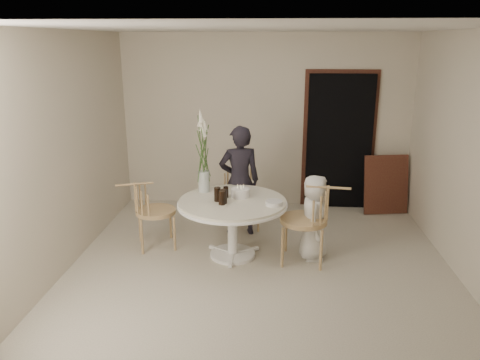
# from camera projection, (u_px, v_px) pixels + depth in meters

# --- Properties ---
(ground) EXTENTS (4.50, 4.50, 0.00)m
(ground) POSITION_uv_depth(u_px,v_px,m) (260.00, 266.00, 5.57)
(ground) COLOR beige
(ground) RESTS_ON ground
(room_shell) EXTENTS (4.50, 4.50, 4.50)m
(room_shell) POSITION_uv_depth(u_px,v_px,m) (262.00, 132.00, 5.11)
(room_shell) COLOR silver
(room_shell) RESTS_ON ground
(doorway) EXTENTS (1.00, 0.10, 2.10)m
(doorway) POSITION_uv_depth(u_px,v_px,m) (339.00, 142.00, 7.28)
(doorway) COLOR black
(doorway) RESTS_ON ground
(door_trim) EXTENTS (1.12, 0.03, 2.22)m
(door_trim) POSITION_uv_depth(u_px,v_px,m) (339.00, 138.00, 7.30)
(door_trim) COLOR #57311D
(door_trim) RESTS_ON ground
(table) EXTENTS (1.33, 1.33, 0.73)m
(table) POSITION_uv_depth(u_px,v_px,m) (232.00, 209.00, 5.66)
(table) COLOR white
(table) RESTS_ON ground
(picture_frame) EXTENTS (0.71, 0.31, 0.90)m
(picture_frame) POSITION_uv_depth(u_px,v_px,m) (386.00, 185.00, 7.18)
(picture_frame) COLOR #57311D
(picture_frame) RESTS_ON ground
(chair_far) EXTENTS (0.57, 0.60, 0.88)m
(chair_far) POSITION_uv_depth(u_px,v_px,m) (240.00, 187.00, 6.68)
(chair_far) COLOR tan
(chair_far) RESTS_ON ground
(chair_right) EXTENTS (0.62, 0.58, 0.97)m
(chair_right) POSITION_uv_depth(u_px,v_px,m) (316.00, 213.00, 5.51)
(chair_right) COLOR tan
(chair_right) RESTS_ON ground
(chair_left) EXTENTS (0.62, 0.60, 0.88)m
(chair_left) POSITION_uv_depth(u_px,v_px,m) (146.00, 205.00, 5.93)
(chair_left) COLOR tan
(chair_left) RESTS_ON ground
(girl) EXTENTS (0.62, 0.48, 1.51)m
(girl) POSITION_uv_depth(u_px,v_px,m) (240.00, 181.00, 6.31)
(girl) COLOR black
(girl) RESTS_ON ground
(boy) EXTENTS (0.39, 0.55, 1.06)m
(boy) POSITION_uv_depth(u_px,v_px,m) (314.00, 218.00, 5.63)
(boy) COLOR silver
(boy) RESTS_ON ground
(birthday_cake) EXTENTS (0.22, 0.22, 0.16)m
(birthday_cake) POSITION_uv_depth(u_px,v_px,m) (240.00, 193.00, 5.73)
(birthday_cake) COLOR white
(birthday_cake) RESTS_ON table
(cola_tumbler_a) EXTENTS (0.10, 0.10, 0.17)m
(cola_tumbler_a) POSITION_uv_depth(u_px,v_px,m) (224.00, 196.00, 5.50)
(cola_tumbler_a) COLOR black
(cola_tumbler_a) RESTS_ON table
(cola_tumbler_b) EXTENTS (0.10, 0.10, 0.17)m
(cola_tumbler_b) POSITION_uv_depth(u_px,v_px,m) (222.00, 198.00, 5.46)
(cola_tumbler_b) COLOR black
(cola_tumbler_b) RESTS_ON table
(cola_tumbler_c) EXTENTS (0.10, 0.10, 0.17)m
(cola_tumbler_c) POSITION_uv_depth(u_px,v_px,m) (217.00, 194.00, 5.58)
(cola_tumbler_c) COLOR black
(cola_tumbler_c) RESTS_ON table
(cola_tumbler_d) EXTENTS (0.06, 0.06, 0.14)m
(cola_tumbler_d) POSITION_uv_depth(u_px,v_px,m) (226.00, 192.00, 5.71)
(cola_tumbler_d) COLOR black
(cola_tumbler_d) RESTS_ON table
(plate_stack) EXTENTS (0.20, 0.20, 0.05)m
(plate_stack) POSITION_uv_depth(u_px,v_px,m) (274.00, 203.00, 5.46)
(plate_stack) COLOR silver
(plate_stack) RESTS_ON table
(flower_vase) EXTENTS (0.14, 0.14, 1.06)m
(flower_vase) POSITION_uv_depth(u_px,v_px,m) (203.00, 155.00, 5.83)
(flower_vase) COLOR silver
(flower_vase) RESTS_ON table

